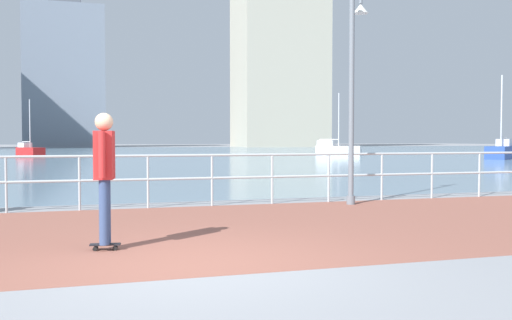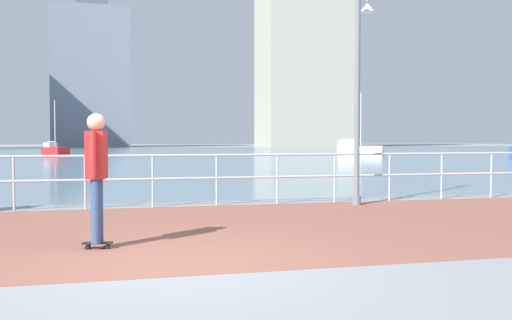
% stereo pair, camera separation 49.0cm
% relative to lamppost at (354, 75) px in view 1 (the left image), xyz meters
% --- Properties ---
extents(ground, '(220.00, 220.00, 0.00)m').
position_rel_lamppost_xyz_m(ground, '(-4.60, 34.88, -2.94)').
color(ground, gray).
extents(brick_paving, '(28.00, 6.17, 0.01)m').
position_rel_lamppost_xyz_m(brick_paving, '(-4.60, -2.60, -2.94)').
color(brick_paving, '#935647').
rests_on(brick_paving, ground).
extents(harbor_water, '(180.00, 88.00, 0.00)m').
position_rel_lamppost_xyz_m(harbor_water, '(-4.60, 45.49, -2.94)').
color(harbor_water, '#6B899E').
rests_on(harbor_water, ground).
extents(waterfront_railing, '(25.25, 0.06, 1.16)m').
position_rel_lamppost_xyz_m(waterfront_railing, '(-4.60, 0.49, -2.14)').
color(waterfront_railing, '#B2BCC1').
rests_on(waterfront_railing, ground).
extents(lamppost, '(0.68, 0.64, 5.32)m').
position_rel_lamppost_xyz_m(lamppost, '(0.00, 0.00, 0.00)').
color(lamppost, slate).
rests_on(lamppost, ground).
extents(skateboarder, '(0.41, 0.56, 1.83)m').
position_rel_lamppost_xyz_m(skateboarder, '(-5.57, -3.90, -1.83)').
color(skateboarder, black).
rests_on(skateboarder, ground).
extents(sailboat_teal, '(4.01, 3.31, 5.64)m').
position_rel_lamppost_xyz_m(sailboat_teal, '(15.44, 34.58, -2.40)').
color(sailboat_teal, white).
rests_on(sailboat_teal, ground).
extents(sailboat_yellow, '(4.30, 3.83, 6.21)m').
position_rel_lamppost_xyz_m(sailboat_yellow, '(23.35, 22.79, -2.35)').
color(sailboat_yellow, '#284799').
rests_on(sailboat_yellow, ground).
extents(sailboat_white, '(2.68, 3.56, 4.90)m').
position_rel_lamppost_xyz_m(sailboat_white, '(-11.16, 39.92, -2.47)').
color(sailboat_white, '#B21E1E').
rests_on(sailboat_white, ground).
extents(tower_steel, '(13.86, 13.42, 27.26)m').
position_rel_lamppost_xyz_m(tower_steel, '(-10.75, 96.81, 9.86)').
color(tower_steel, slate).
rests_on(tower_steel, ground).
extents(tower_slate, '(16.01, 12.58, 47.74)m').
position_rel_lamppost_xyz_m(tower_slate, '(27.68, 87.27, 20.10)').
color(tower_slate, '#B2AD99').
rests_on(tower_slate, ground).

